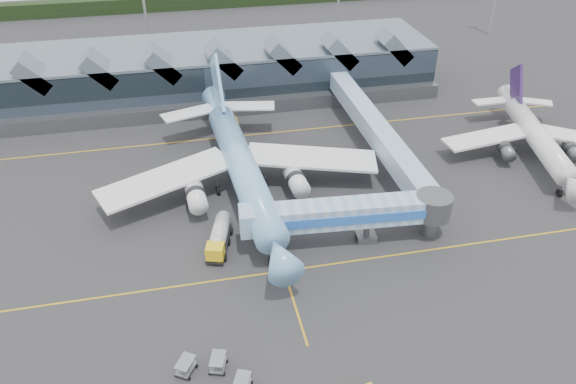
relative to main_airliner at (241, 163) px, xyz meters
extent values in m
plane|color=#252527|center=(2.43, -11.08, -4.53)|extent=(260.00, 260.00, 0.00)
cube|color=#BF8F16|center=(2.43, -19.08, -4.53)|extent=(120.00, 0.25, 0.01)
cube|color=#BF8F16|center=(2.43, 16.92, -4.53)|extent=(120.00, 0.25, 0.01)
cube|color=#BF8F16|center=(2.43, -1.08, -4.53)|extent=(0.25, 60.00, 0.01)
cube|color=black|center=(2.43, 98.92, -2.53)|extent=(260.00, 4.00, 4.00)
cube|color=black|center=(-2.57, 36.92, -0.03)|extent=(90.00, 20.00, 9.00)
cube|color=slate|center=(-2.57, 36.92, 4.67)|extent=(90.00, 20.00, 0.60)
cube|color=#53565A|center=(-2.57, 25.92, -3.23)|extent=(90.00, 2.50, 2.60)
cube|color=slate|center=(-31.57, 29.92, 4.77)|extent=(6.43, 6.00, 6.43)
cube|color=slate|center=(-20.57, 29.92, 4.77)|extent=(6.43, 6.00, 6.43)
cube|color=slate|center=(-9.57, 29.92, 4.77)|extent=(6.43, 6.00, 6.43)
cube|color=slate|center=(1.43, 29.92, 4.77)|extent=(6.43, 6.00, 6.43)
cube|color=slate|center=(12.43, 29.92, 4.77)|extent=(6.43, 6.00, 6.43)
cube|color=slate|center=(23.43, 29.92, 4.77)|extent=(6.43, 6.00, 6.43)
cube|color=slate|center=(34.43, 29.92, 4.77)|extent=(6.43, 6.00, 6.43)
cylinder|color=#989AA0|center=(-12.57, 60.92, 6.47)|extent=(0.56, 0.56, 22.00)
cylinder|color=#749FEB|center=(0.10, -1.56, 0.02)|extent=(6.40, 34.37, 4.22)
cone|color=#749FEB|center=(1.38, -21.54, 0.02)|extent=(4.58, 6.12, 4.22)
cube|color=black|center=(1.43, -22.27, 0.90)|extent=(1.62, 0.44, 0.48)
cone|color=#749FEB|center=(-1.24, 19.39, 0.33)|extent=(4.71, 8.07, 4.22)
cube|color=silver|center=(-10.75, -0.83, -0.72)|extent=(20.16, 12.98, 1.39)
cube|color=silver|center=(10.77, 0.55, -0.72)|extent=(20.14, 10.89, 1.39)
cylinder|color=silver|center=(-6.92, -4.46, -1.77)|extent=(2.98, 6.01, 2.61)
cylinder|color=silver|center=(7.43, -3.54, -1.77)|extent=(2.98, 6.01, 2.61)
cube|color=#749FEB|center=(-1.12, 17.44, 4.73)|extent=(1.19, 10.80, 11.62)
cube|color=silver|center=(-6.33, 17.60, 0.33)|extent=(9.41, 5.92, 0.28)
cube|color=silver|center=(4.03, 18.26, 0.33)|extent=(9.26, 4.94, 0.28)
cylinder|color=#53565A|center=(1.13, -17.64, -3.31)|extent=(0.31, 0.31, 2.44)
cylinder|color=#53565A|center=(-3.57, -0.33, -3.31)|extent=(0.31, 0.31, 2.44)
cylinder|color=#53565A|center=(3.58, 0.13, -3.31)|extent=(0.31, 0.31, 2.44)
cylinder|color=black|center=(1.13, -17.64, -4.09)|extent=(0.60, 1.59, 1.56)
cylinder|color=silver|center=(47.63, -0.58, -0.92)|extent=(8.62, 23.59, 3.35)
cone|color=silver|center=(44.49, -13.95, -0.92)|extent=(4.18, 4.68, 3.35)
cube|color=black|center=(44.37, -14.44, -0.21)|extent=(1.32, 0.62, 0.48)
cone|color=silver|center=(50.92, 13.44, -0.67)|extent=(4.49, 5.98, 3.35)
cube|color=silver|center=(40.24, 2.25, -1.50)|extent=(14.25, 5.50, 1.12)
cylinder|color=#53565A|center=(42.16, -1.02, -2.34)|extent=(2.94, 4.39, 2.08)
cylinder|color=#53565A|center=(52.33, -3.41, -2.34)|extent=(2.94, 4.39, 2.08)
cube|color=#2E184A|center=(50.61, 12.13, 2.43)|extent=(2.21, 7.44, 8.17)
cube|color=silver|center=(47.02, 13.32, -0.67)|extent=(6.42, 2.43, 0.28)
cube|color=silver|center=(54.36, 11.60, -0.67)|extent=(6.75, 5.01, 0.28)
cylinder|color=#53565A|center=(45.10, -11.34, -3.56)|extent=(0.31, 0.31, 1.94)
cylinder|color=#53565A|center=(45.08, 1.04, -3.56)|extent=(0.31, 0.31, 1.94)
cylinder|color=#53565A|center=(50.63, -0.26, -3.56)|extent=(0.31, 0.31, 1.94)
cylinder|color=black|center=(45.10, -11.34, -4.18)|extent=(0.77, 1.32, 1.24)
cube|color=#789DC8|center=(10.91, -15.13, 0.06)|extent=(21.49, 4.83, 3.09)
cube|color=blue|center=(10.78, -16.78, 0.06)|extent=(21.25, 1.77, 1.28)
cube|color=#789DC8|center=(-0.78, -14.23, 0.06)|extent=(3.02, 3.61, 3.20)
cylinder|color=#53565A|center=(14.09, -15.38, -2.23)|extent=(0.75, 0.75, 4.60)
cube|color=#53565A|center=(14.09, -15.38, -4.05)|extent=(2.71, 2.32, 0.96)
cylinder|color=black|center=(13.03, -15.29, -4.16)|extent=(0.50, 0.99, 0.96)
cylinder|color=black|center=(15.16, -15.46, -4.16)|extent=(0.50, 0.99, 0.96)
cylinder|color=#53565A|center=(22.59, -16.03, 0.06)|extent=(4.69, 4.69, 3.20)
cylinder|color=#53565A|center=(22.59, -16.03, -2.23)|extent=(1.92, 1.92, 4.60)
cube|color=black|center=(-4.70, -12.75, -3.86)|extent=(4.18, 8.30, 0.45)
cube|color=yellow|center=(-5.50, -15.67, -2.93)|extent=(2.58, 2.46, 1.96)
cube|color=black|center=(-5.69, -16.36, -2.48)|extent=(1.93, 0.65, 0.89)
cylinder|color=silver|center=(-4.42, -11.72, -2.66)|extent=(3.34, 5.53, 2.05)
sphere|color=silver|center=(-3.74, -9.23, -2.66)|extent=(1.96, 1.96, 1.96)
sphere|color=silver|center=(-5.10, -14.21, -2.66)|extent=(1.96, 1.96, 1.96)
cylinder|color=black|center=(-6.48, -15.04, -4.09)|extent=(0.54, 0.94, 0.89)
cylinder|color=black|center=(-4.33, -15.62, -4.09)|extent=(0.54, 0.94, 0.89)
cylinder|color=black|center=(-5.66, -12.03, -4.09)|extent=(0.54, 0.94, 0.89)
cylinder|color=black|center=(-3.51, -12.62, -4.09)|extent=(0.54, 0.94, 0.89)
cylinder|color=black|center=(-5.07, -9.88, -4.09)|extent=(0.54, 0.94, 0.89)
cylinder|color=black|center=(-2.92, -10.47, -4.09)|extent=(0.54, 0.94, 0.89)
cube|color=gray|center=(-6.99, -31.95, -3.98)|extent=(1.98, 2.51, 0.15)
cube|color=gray|center=(-6.99, -31.95, -3.03)|extent=(1.98, 2.51, 0.08)
cylinder|color=black|center=(-6.03, -31.41, -4.35)|extent=(0.22, 0.38, 0.36)
cube|color=gray|center=(-5.00, -34.96, -3.03)|extent=(2.14, 2.57, 0.08)
cylinder|color=black|center=(-4.00, -34.51, -4.35)|extent=(0.25, 0.38, 0.36)
cube|color=gray|center=(-10.14, -31.71, -3.98)|extent=(2.34, 2.61, 0.15)
cube|color=gray|center=(-10.14, -31.71, -3.03)|extent=(2.34, 2.61, 0.08)
cylinder|color=black|center=(-9.08, -31.42, -4.35)|extent=(0.29, 0.37, 0.36)
camera|label=1|loc=(-7.97, -69.63, 41.15)|focal=35.00mm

